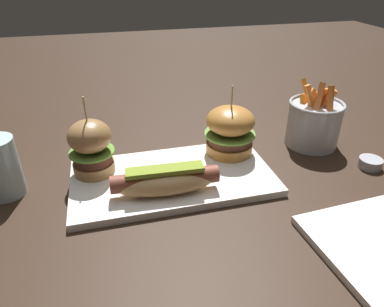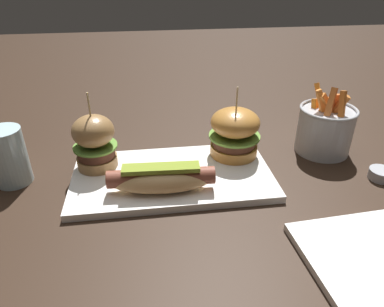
{
  "view_description": "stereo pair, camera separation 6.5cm",
  "coord_description": "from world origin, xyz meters",
  "views": [
    {
      "loc": [
        -0.1,
        -0.54,
        0.37
      ],
      "look_at": [
        0.04,
        0.0,
        0.05
      ],
      "focal_mm": 32.81,
      "sensor_mm": 36.0,
      "label": 1
    },
    {
      "loc": [
        -0.04,
        -0.56,
        0.37
      ],
      "look_at": [
        0.04,
        0.0,
        0.05
      ],
      "focal_mm": 32.81,
      "sensor_mm": 36.0,
      "label": 2
    }
  ],
  "objects": [
    {
      "name": "side_plate",
      "position": [
        0.26,
        -0.25,
        0.01
      ],
      "size": [
        0.19,
        0.19,
        0.01
      ],
      "primitive_type": "cube",
      "rotation": [
        0.0,
        0.0,
        0.06
      ],
      "color": "white",
      "rests_on": "ground"
    },
    {
      "name": "platter_main",
      "position": [
        0.0,
        0.0,
        0.01
      ],
      "size": [
        0.37,
        0.2,
        0.01
      ],
      "primitive_type": "cube",
      "color": "white",
      "rests_on": "ground"
    },
    {
      "name": "slider_right",
      "position": [
        0.13,
        0.06,
        0.06
      ],
      "size": [
        0.1,
        0.1,
        0.14
      ],
      "color": "#BA7B36",
      "rests_on": "platter_main"
    },
    {
      "name": "water_glass",
      "position": [
        -0.29,
        0.03,
        0.05
      ],
      "size": [
        0.06,
        0.06,
        0.11
      ],
      "primitive_type": "cylinder",
      "color": "silver",
      "rests_on": "ground"
    },
    {
      "name": "hot_dog",
      "position": [
        -0.02,
        -0.05,
        0.04
      ],
      "size": [
        0.19,
        0.07,
        0.05
      ],
      "color": "tan",
      "rests_on": "platter_main"
    },
    {
      "name": "ground_plane",
      "position": [
        0.0,
        0.0,
        0.0
      ],
      "size": [
        3.0,
        3.0,
        0.0
      ],
      "primitive_type": "plane",
      "color": "black"
    },
    {
      "name": "sauce_ramekin",
      "position": [
        0.39,
        -0.05,
        0.01
      ],
      "size": [
        0.05,
        0.05,
        0.02
      ],
      "color": "#A8AAB2",
      "rests_on": "ground"
    },
    {
      "name": "fries_bucket",
      "position": [
        0.33,
        0.07,
        0.05
      ],
      "size": [
        0.12,
        0.12,
        0.15
      ],
      "color": "#B7BABF",
      "rests_on": "ground"
    },
    {
      "name": "slider_left",
      "position": [
        -0.14,
        0.05,
        0.07
      ],
      "size": [
        0.08,
        0.08,
        0.15
      ],
      "color": "olive",
      "rests_on": "platter_main"
    }
  ]
}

